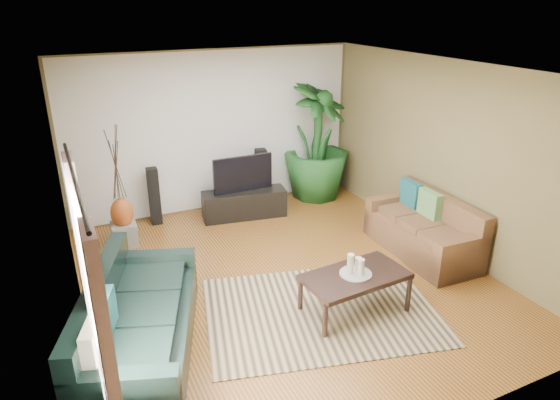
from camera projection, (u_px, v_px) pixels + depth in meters
floor at (286, 278)px, 6.61m from camera, size 5.50×5.50×0.00m
ceiling at (288, 70)px, 5.58m from camera, size 5.50×5.50×0.00m
wall_back at (215, 132)px, 8.39m from camera, size 5.00×0.00×5.00m
wall_front at (446, 296)px, 3.80m from camera, size 5.00×0.00×5.00m
wall_left at (68, 219)px, 5.10m from camera, size 0.00×5.50×5.50m
wall_right at (444, 157)px, 7.09m from camera, size 0.00×5.50×5.50m
backwall_panel at (215, 132)px, 8.38m from camera, size 4.90×0.00×4.90m
window_pane at (86, 292)px, 3.75m from camera, size 0.00×1.80×1.80m
curtain_near at (111, 381)px, 3.24m from camera, size 0.08×0.35×2.20m
curtain_far at (87, 273)px, 4.49m from camera, size 0.08×0.35×2.20m
curtain_rod at (74, 179)px, 3.43m from camera, size 0.03×1.90×0.03m
sofa_left at (141, 316)px, 5.12m from camera, size 1.69×2.47×0.85m
sofa_right at (422, 226)px, 7.11m from camera, size 0.88×1.82×0.85m
area_rug at (321, 311)px, 5.92m from camera, size 3.08×2.51×0.01m
coffee_table at (354, 292)px, 5.84m from camera, size 1.25×0.74×0.49m
candle_tray at (356, 274)px, 5.75m from camera, size 0.37×0.37×0.02m
candle_tall at (350, 264)px, 5.70m from camera, size 0.08×0.08×0.24m
candle_mid at (361, 267)px, 5.69m from camera, size 0.08×0.08×0.19m
candle_short at (358, 263)px, 5.79m from camera, size 0.08×0.08×0.15m
tv_stand at (244, 204)px, 8.38m from camera, size 1.44×0.64×0.46m
television at (243, 174)px, 8.19m from camera, size 1.02×0.06×0.60m
speaker_left at (154, 196)px, 8.05m from camera, size 0.18×0.20×0.94m
speaker_right at (261, 177)px, 8.79m from camera, size 0.21×0.23×1.01m
potted_plant at (317, 141)px, 8.95m from camera, size 1.63×1.63×2.10m
plant_pot at (316, 188)px, 9.29m from camera, size 0.39×0.39×0.30m
pedestal at (125, 234)px, 7.43m from camera, size 0.37×0.37×0.36m
vase at (122, 213)px, 7.30m from camera, size 0.33×0.33×0.46m
side_table at (127, 289)px, 5.92m from camera, size 0.53×0.53×0.49m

